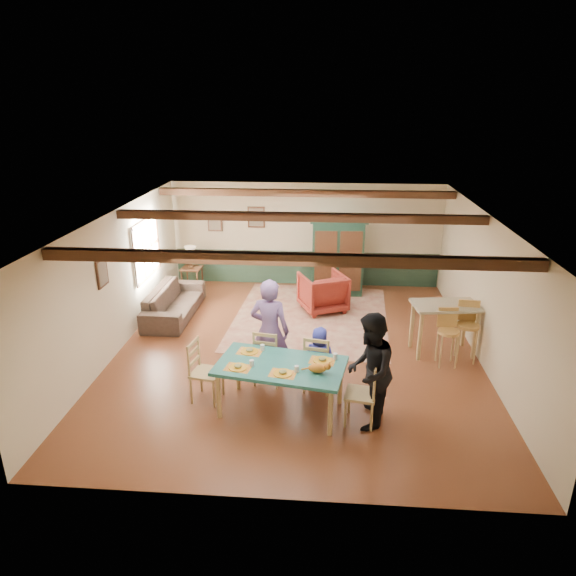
# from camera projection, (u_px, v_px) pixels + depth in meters

# --- Properties ---
(floor) EXTENTS (8.00, 8.00, 0.00)m
(floor) POSITION_uv_depth(u_px,v_px,m) (296.00, 351.00, 10.13)
(floor) COLOR #5A2B19
(floor) RESTS_ON ground
(wall_back) EXTENTS (7.00, 0.02, 2.70)m
(wall_back) POSITION_uv_depth(u_px,v_px,m) (306.00, 235.00, 13.41)
(wall_back) COLOR beige
(wall_back) RESTS_ON floor
(wall_left) EXTENTS (0.02, 8.00, 2.70)m
(wall_left) POSITION_uv_depth(u_px,v_px,m) (116.00, 282.00, 9.92)
(wall_left) COLOR beige
(wall_left) RESTS_ON floor
(wall_right) EXTENTS (0.02, 8.00, 2.70)m
(wall_right) POSITION_uv_depth(u_px,v_px,m) (487.00, 292.00, 9.41)
(wall_right) COLOR beige
(wall_right) RESTS_ON floor
(ceiling) EXTENTS (7.00, 8.00, 0.02)m
(ceiling) POSITION_uv_depth(u_px,v_px,m) (297.00, 217.00, 9.20)
(ceiling) COLOR silver
(ceiling) RESTS_ON wall_back
(wainscot_back) EXTENTS (6.95, 0.03, 0.90)m
(wainscot_back) POSITION_uv_depth(u_px,v_px,m) (306.00, 268.00, 13.70)
(wainscot_back) COLOR #1D3527
(wainscot_back) RESTS_ON floor
(ceiling_beam_front) EXTENTS (6.95, 0.16, 0.16)m
(ceiling_beam_front) POSITION_uv_depth(u_px,v_px,m) (287.00, 259.00, 7.08)
(ceiling_beam_front) COLOR #311B0D
(ceiling_beam_front) RESTS_ON ceiling
(ceiling_beam_mid) EXTENTS (6.95, 0.16, 0.16)m
(ceiling_beam_mid) POSITION_uv_depth(u_px,v_px,m) (298.00, 217.00, 9.60)
(ceiling_beam_mid) COLOR #311B0D
(ceiling_beam_mid) RESTS_ON ceiling
(ceiling_beam_back) EXTENTS (6.95, 0.16, 0.16)m
(ceiling_beam_back) POSITION_uv_depth(u_px,v_px,m) (305.00, 193.00, 12.04)
(ceiling_beam_back) COLOR #311B0D
(ceiling_beam_back) RESTS_ON ceiling
(window_left) EXTENTS (0.06, 1.60, 1.30)m
(window_left) POSITION_uv_depth(u_px,v_px,m) (146.00, 249.00, 11.44)
(window_left) COLOR white
(window_left) RESTS_ON wall_left
(picture_left_wall) EXTENTS (0.04, 0.42, 0.52)m
(picture_left_wall) POSITION_uv_depth(u_px,v_px,m) (102.00, 273.00, 9.22)
(picture_left_wall) COLOR gray
(picture_left_wall) RESTS_ON wall_left
(picture_back_a) EXTENTS (0.45, 0.04, 0.55)m
(picture_back_a) POSITION_uv_depth(u_px,v_px,m) (256.00, 217.00, 13.32)
(picture_back_a) COLOR gray
(picture_back_a) RESTS_ON wall_back
(picture_back_b) EXTENTS (0.38, 0.04, 0.48)m
(picture_back_b) POSITION_uv_depth(u_px,v_px,m) (215.00, 222.00, 13.45)
(picture_back_b) COLOR gray
(picture_back_b) RESTS_ON wall_back
(dining_table) EXTENTS (2.13, 1.43, 0.82)m
(dining_table) POSITION_uv_depth(u_px,v_px,m) (281.00, 388.00, 8.08)
(dining_table) COLOR #1E615B
(dining_table) RESTS_ON floor
(dining_chair_far_left) EXTENTS (0.54, 0.56, 1.04)m
(dining_chair_far_left) POSITION_uv_depth(u_px,v_px,m) (269.00, 355.00, 8.86)
(dining_chair_far_left) COLOR tan
(dining_chair_far_left) RESTS_ON floor
(dining_chair_far_right) EXTENTS (0.54, 0.56, 1.04)m
(dining_chair_far_right) POSITION_uv_depth(u_px,v_px,m) (318.00, 362.00, 8.65)
(dining_chair_far_right) COLOR tan
(dining_chair_far_right) RESTS_ON floor
(dining_chair_end_left) EXTENTS (0.56, 0.54, 1.04)m
(dining_chair_end_left) POSITION_uv_depth(u_px,v_px,m) (206.00, 371.00, 8.35)
(dining_chair_end_left) COLOR tan
(dining_chair_end_left) RESTS_ON floor
(dining_chair_end_right) EXTENTS (0.56, 0.54, 1.04)m
(dining_chair_end_right) POSITION_uv_depth(u_px,v_px,m) (361.00, 393.00, 7.74)
(dining_chair_end_right) COLOR tan
(dining_chair_end_right) RESTS_ON floor
(person_man) EXTENTS (0.76, 0.57, 1.89)m
(person_man) POSITION_uv_depth(u_px,v_px,m) (270.00, 331.00, 8.80)
(person_man) COLOR #6C4F88
(person_man) RESTS_ON floor
(person_woman) EXTENTS (0.83, 0.99, 1.80)m
(person_woman) POSITION_uv_depth(u_px,v_px,m) (370.00, 371.00, 7.58)
(person_woman) COLOR black
(person_woman) RESTS_ON floor
(person_child) EXTENTS (0.59, 0.44, 1.10)m
(person_child) POSITION_uv_depth(u_px,v_px,m) (319.00, 358.00, 8.72)
(person_child) COLOR #2931A4
(person_child) RESTS_ON floor
(cat) EXTENTS (0.41, 0.22, 0.20)m
(cat) POSITION_uv_depth(u_px,v_px,m) (317.00, 367.00, 7.66)
(cat) COLOR orange
(cat) RESTS_ON dining_table
(place_setting_near_left) EXTENTS (0.49, 0.40, 0.11)m
(place_setting_near_left) POSITION_uv_depth(u_px,v_px,m) (238.00, 365.00, 7.82)
(place_setting_near_left) COLOR orange
(place_setting_near_left) RESTS_ON dining_table
(place_setting_near_center) EXTENTS (0.49, 0.40, 0.11)m
(place_setting_near_center) POSITION_uv_depth(u_px,v_px,m) (283.00, 371.00, 7.65)
(place_setting_near_center) COLOR orange
(place_setting_near_center) RESTS_ON dining_table
(place_setting_far_left) EXTENTS (0.49, 0.40, 0.11)m
(place_setting_far_left) POSITION_uv_depth(u_px,v_px,m) (250.00, 349.00, 8.31)
(place_setting_far_left) COLOR orange
(place_setting_far_left) RESTS_ON dining_table
(place_setting_far_right) EXTENTS (0.49, 0.40, 0.11)m
(place_setting_far_right) POSITION_uv_depth(u_px,v_px,m) (322.00, 358.00, 8.03)
(place_setting_far_right) COLOR orange
(place_setting_far_right) RESTS_ON dining_table
(area_rug) EXTENTS (3.64, 4.24, 0.01)m
(area_rug) POSITION_uv_depth(u_px,v_px,m) (311.00, 317.00, 11.72)
(area_rug) COLOR beige
(area_rug) RESTS_ON floor
(armoire) EXTENTS (1.41, 0.61, 1.97)m
(armoire) POSITION_uv_depth(u_px,v_px,m) (337.00, 257.00, 12.80)
(armoire) COLOR #122E21
(armoire) RESTS_ON floor
(armchair) EXTENTS (1.28, 1.29, 0.90)m
(armchair) POSITION_uv_depth(u_px,v_px,m) (323.00, 292.00, 11.96)
(armchair) COLOR #551311
(armchair) RESTS_ON floor
(sofa) EXTENTS (0.92, 2.30, 0.67)m
(sofa) POSITION_uv_depth(u_px,v_px,m) (174.00, 302.00, 11.70)
(sofa) COLOR #362921
(sofa) RESTS_ON floor
(end_table) EXTENTS (0.53, 0.53, 0.61)m
(end_table) POSITION_uv_depth(u_px,v_px,m) (192.00, 279.00, 13.31)
(end_table) COLOR #311B0D
(end_table) RESTS_ON floor
(table_lamp) EXTENTS (0.32, 0.32, 0.56)m
(table_lamp) POSITION_uv_depth(u_px,v_px,m) (191.00, 257.00, 13.11)
(table_lamp) COLOR #D2B588
(table_lamp) RESTS_ON end_table
(counter_table) EXTENTS (1.31, 0.87, 1.02)m
(counter_table) POSITION_uv_depth(u_px,v_px,m) (443.00, 329.00, 9.92)
(counter_table) COLOR #BFB894
(counter_table) RESTS_ON floor
(bar_stool_left) EXTENTS (0.40, 0.44, 1.09)m
(bar_stool_left) POSITION_uv_depth(u_px,v_px,m) (448.00, 338.00, 9.44)
(bar_stool_left) COLOR tan
(bar_stool_left) RESTS_ON floor
(bar_stool_right) EXTENTS (0.46, 0.50, 1.16)m
(bar_stool_right) POSITION_uv_depth(u_px,v_px,m) (467.00, 332.00, 9.60)
(bar_stool_right) COLOR tan
(bar_stool_right) RESTS_ON floor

